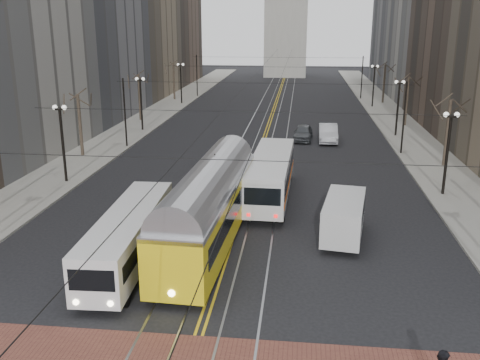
% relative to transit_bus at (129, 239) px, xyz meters
% --- Properties ---
extents(ground, '(260.00, 260.00, 0.00)m').
position_rel_transit_bus_xyz_m(ground, '(4.61, -4.99, -1.34)').
color(ground, black).
rests_on(ground, ground).
extents(sidewalk_left, '(5.00, 140.00, 0.15)m').
position_rel_transit_bus_xyz_m(sidewalk_left, '(-10.39, 40.01, -1.26)').
color(sidewalk_left, gray).
rests_on(sidewalk_left, ground).
extents(sidewalk_right, '(5.00, 140.00, 0.15)m').
position_rel_transit_bus_xyz_m(sidewalk_right, '(19.61, 40.01, -1.26)').
color(sidewalk_right, gray).
rests_on(sidewalk_right, ground).
extents(streetcar_rails, '(4.80, 130.00, 0.02)m').
position_rel_transit_bus_xyz_m(streetcar_rails, '(4.61, 40.01, -1.33)').
color(streetcar_rails, gray).
rests_on(streetcar_rails, ground).
extents(centre_lines, '(0.42, 130.00, 0.01)m').
position_rel_transit_bus_xyz_m(centre_lines, '(4.61, 40.01, -1.33)').
color(centre_lines, gold).
rests_on(centre_lines, ground).
extents(lamp_posts, '(27.60, 57.20, 5.60)m').
position_rel_transit_bus_xyz_m(lamp_posts, '(4.61, 23.76, 1.46)').
color(lamp_posts, black).
rests_on(lamp_posts, ground).
extents(street_trees, '(31.68, 53.28, 5.60)m').
position_rel_transit_bus_xyz_m(street_trees, '(4.61, 30.26, 1.46)').
color(street_trees, '#382D23').
rests_on(street_trees, ground).
extents(trolley_wires, '(25.96, 120.00, 6.60)m').
position_rel_transit_bus_xyz_m(trolley_wires, '(4.61, 29.84, 2.44)').
color(trolley_wires, black).
rests_on(trolley_wires, ground).
extents(transit_bus, '(2.61, 10.77, 2.67)m').
position_rel_transit_bus_xyz_m(transit_bus, '(0.00, 0.00, 0.00)').
color(transit_bus, silver).
rests_on(transit_bus, ground).
extents(streetcar, '(3.46, 14.98, 3.50)m').
position_rel_transit_bus_xyz_m(streetcar, '(3.55, 3.03, 0.41)').
color(streetcar, yellow).
rests_on(streetcar, ground).
extents(rear_bus, '(2.84, 11.54, 2.99)m').
position_rel_transit_bus_xyz_m(rear_bus, '(6.41, 11.10, 0.16)').
color(rear_bus, silver).
rests_on(rear_bus, ground).
extents(cargo_van, '(2.81, 5.55, 2.34)m').
position_rel_transit_bus_xyz_m(cargo_van, '(10.83, 4.38, -0.17)').
color(cargo_van, silver).
rests_on(cargo_van, ground).
extents(sedan_grey, '(2.14, 4.68, 1.56)m').
position_rel_transit_bus_xyz_m(sedan_grey, '(8.61, 30.11, -0.56)').
color(sedan_grey, '#3E4145').
rests_on(sedan_grey, ground).
extents(sedan_silver, '(1.86, 5.24, 1.72)m').
position_rel_transit_bus_xyz_m(sedan_silver, '(11.10, 29.79, -0.48)').
color(sedan_silver, '#B6B7BE').
rests_on(sedan_silver, ground).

